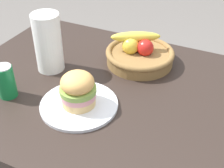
{
  "coord_description": "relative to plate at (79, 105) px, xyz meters",
  "views": [
    {
      "loc": [
        0.33,
        -0.85,
        1.45
      ],
      "look_at": [
        -0.06,
        -0.04,
        0.81
      ],
      "focal_mm": 49.84,
      "sensor_mm": 36.0,
      "label": 1
    }
  ],
  "objects": [
    {
      "name": "soda_can",
      "position": [
        -0.27,
        -0.06,
        0.06
      ],
      "size": [
        0.07,
        0.07,
        0.13
      ],
      "color": "#147238",
      "rests_on": "dining_table"
    },
    {
      "name": "sandwich",
      "position": [
        0.0,
        0.0,
        0.07
      ],
      "size": [
        0.13,
        0.13,
        0.13
      ],
      "color": "#E5BC75",
      "rests_on": "plate"
    },
    {
      "name": "fruit_basket",
      "position": [
        0.08,
        0.36,
        0.04
      ],
      "size": [
        0.29,
        0.29,
        0.14
      ],
      "color": "olive",
      "rests_on": "dining_table"
    },
    {
      "name": "plate",
      "position": [
        0.0,
        0.0,
        0.0
      ],
      "size": [
        0.28,
        0.28,
        0.01
      ],
      "primitive_type": "cylinder",
      "color": "white",
      "rests_on": "dining_table"
    },
    {
      "name": "dining_table",
      "position": [
        0.14,
        0.14,
        -0.11
      ],
      "size": [
        1.4,
        0.9,
        0.75
      ],
      "color": "#2D231E",
      "rests_on": "ground_plane"
    },
    {
      "name": "paper_towel_roll",
      "position": [
        -0.23,
        0.17,
        0.11
      ],
      "size": [
        0.11,
        0.11,
        0.24
      ],
      "primitive_type": "cylinder",
      "color": "white",
      "rests_on": "dining_table"
    }
  ]
}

